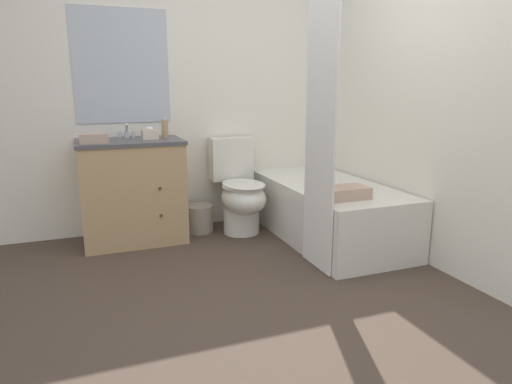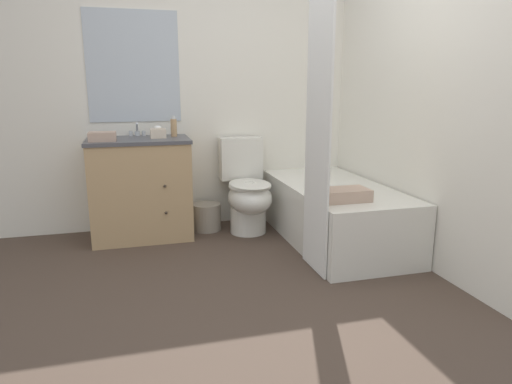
{
  "view_description": "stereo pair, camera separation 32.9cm",
  "coord_description": "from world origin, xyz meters",
  "px_view_note": "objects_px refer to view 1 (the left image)",
  "views": [
    {
      "loc": [
        -1.13,
        -2.25,
        1.28
      ],
      "look_at": [
        0.05,
        0.82,
        0.51
      ],
      "focal_mm": 32.0,
      "sensor_mm": 36.0,
      "label": 1
    },
    {
      "loc": [
        -0.82,
        -2.35,
        1.28
      ],
      "look_at": [
        0.05,
        0.82,
        0.51
      ],
      "focal_mm": 32.0,
      "sensor_mm": 36.0,
      "label": 2
    }
  ],
  "objects_px": {
    "toilet": "(240,192)",
    "hand_towel_folded": "(94,138)",
    "sink_faucet": "(127,133)",
    "bathtub": "(328,211)",
    "tissue_box": "(150,134)",
    "vanity_cabinet": "(132,190)",
    "soap_dispenser": "(165,128)",
    "wastebasket": "(199,218)",
    "bath_towel_folded": "(343,193)"
  },
  "relations": [
    {
      "from": "vanity_cabinet",
      "to": "toilet",
      "type": "distance_m",
      "value": 0.92
    },
    {
      "from": "vanity_cabinet",
      "to": "soap_dispenser",
      "type": "bearing_deg",
      "value": 13.01
    },
    {
      "from": "sink_faucet",
      "to": "soap_dispenser",
      "type": "relative_size",
      "value": 0.79
    },
    {
      "from": "bathtub",
      "to": "hand_towel_folded",
      "type": "height_order",
      "value": "hand_towel_folded"
    },
    {
      "from": "sink_faucet",
      "to": "bathtub",
      "type": "bearing_deg",
      "value": -25.2
    },
    {
      "from": "toilet",
      "to": "bathtub",
      "type": "height_order",
      "value": "toilet"
    },
    {
      "from": "toilet",
      "to": "tissue_box",
      "type": "bearing_deg",
      "value": 172.64
    },
    {
      "from": "sink_faucet",
      "to": "toilet",
      "type": "height_order",
      "value": "sink_faucet"
    },
    {
      "from": "tissue_box",
      "to": "bathtub",
      "type": "bearing_deg",
      "value": -21.12
    },
    {
      "from": "wastebasket",
      "to": "bath_towel_folded",
      "type": "distance_m",
      "value": 1.41
    },
    {
      "from": "bathtub",
      "to": "hand_towel_folded",
      "type": "xyz_separation_m",
      "value": [
        -1.82,
        0.42,
        0.65
      ]
    },
    {
      "from": "vanity_cabinet",
      "to": "tissue_box",
      "type": "relative_size",
      "value": 6.73
    },
    {
      "from": "tissue_box",
      "to": "hand_towel_folded",
      "type": "height_order",
      "value": "tissue_box"
    },
    {
      "from": "sink_faucet",
      "to": "wastebasket",
      "type": "bearing_deg",
      "value": -15.09
    },
    {
      "from": "wastebasket",
      "to": "soap_dispenser",
      "type": "height_order",
      "value": "soap_dispenser"
    },
    {
      "from": "vanity_cabinet",
      "to": "hand_towel_folded",
      "type": "distance_m",
      "value": 0.54
    },
    {
      "from": "sink_faucet",
      "to": "wastebasket",
      "type": "height_order",
      "value": "sink_faucet"
    },
    {
      "from": "vanity_cabinet",
      "to": "hand_towel_folded",
      "type": "relative_size",
      "value": 4.08
    },
    {
      "from": "tissue_box",
      "to": "bath_towel_folded",
      "type": "bearing_deg",
      "value": -40.23
    },
    {
      "from": "toilet",
      "to": "hand_towel_folded",
      "type": "xyz_separation_m",
      "value": [
        -1.18,
        -0.02,
        0.52
      ]
    },
    {
      "from": "vanity_cabinet",
      "to": "bathtub",
      "type": "height_order",
      "value": "vanity_cabinet"
    },
    {
      "from": "bath_towel_folded",
      "to": "vanity_cabinet",
      "type": "bearing_deg",
      "value": 143.3
    },
    {
      "from": "toilet",
      "to": "vanity_cabinet",
      "type": "bearing_deg",
      "value": 173.92
    },
    {
      "from": "wastebasket",
      "to": "soap_dispenser",
      "type": "relative_size",
      "value": 1.46
    },
    {
      "from": "soap_dispenser",
      "to": "tissue_box",
      "type": "bearing_deg",
      "value": -152.8
    },
    {
      "from": "wastebasket",
      "to": "hand_towel_folded",
      "type": "relative_size",
      "value": 1.25
    },
    {
      "from": "bathtub",
      "to": "sink_faucet",
      "type": "bearing_deg",
      "value": 154.8
    },
    {
      "from": "tissue_box",
      "to": "hand_towel_folded",
      "type": "xyz_separation_m",
      "value": [
        -0.44,
        -0.12,
        -0.0
      ]
    },
    {
      "from": "sink_faucet",
      "to": "bathtub",
      "type": "xyz_separation_m",
      "value": [
        1.55,
        -0.73,
        -0.64
      ]
    },
    {
      "from": "vanity_cabinet",
      "to": "tissue_box",
      "type": "bearing_deg",
      "value": -0.31
    },
    {
      "from": "toilet",
      "to": "tissue_box",
      "type": "height_order",
      "value": "tissue_box"
    },
    {
      "from": "wastebasket",
      "to": "tissue_box",
      "type": "xyz_separation_m",
      "value": [
        -0.4,
        -0.04,
        0.77
      ]
    },
    {
      "from": "tissue_box",
      "to": "vanity_cabinet",
      "type": "bearing_deg",
      "value": 179.69
    },
    {
      "from": "tissue_box",
      "to": "toilet",
      "type": "bearing_deg",
      "value": -7.36
    },
    {
      "from": "toilet",
      "to": "hand_towel_folded",
      "type": "relative_size",
      "value": 3.92
    },
    {
      "from": "bathtub",
      "to": "bath_towel_folded",
      "type": "bearing_deg",
      "value": -108.83
    },
    {
      "from": "sink_faucet",
      "to": "bath_towel_folded",
      "type": "xyz_separation_m",
      "value": [
        1.38,
        -1.22,
        -0.36
      ]
    },
    {
      "from": "toilet",
      "to": "soap_dispenser",
      "type": "height_order",
      "value": "soap_dispenser"
    },
    {
      "from": "soap_dispenser",
      "to": "bath_towel_folded",
      "type": "xyz_separation_m",
      "value": [
        1.08,
        -1.1,
        -0.41
      ]
    },
    {
      "from": "vanity_cabinet",
      "to": "wastebasket",
      "type": "xyz_separation_m",
      "value": [
        0.56,
        0.04,
        -0.32
      ]
    },
    {
      "from": "vanity_cabinet",
      "to": "sink_faucet",
      "type": "height_order",
      "value": "sink_faucet"
    },
    {
      "from": "sink_faucet",
      "to": "wastebasket",
      "type": "relative_size",
      "value": 0.54
    },
    {
      "from": "sink_faucet",
      "to": "soap_dispenser",
      "type": "height_order",
      "value": "soap_dispenser"
    },
    {
      "from": "toilet",
      "to": "tissue_box",
      "type": "xyz_separation_m",
      "value": [
        -0.74,
        0.1,
        0.53
      ]
    },
    {
      "from": "hand_towel_folded",
      "to": "bath_towel_folded",
      "type": "bearing_deg",
      "value": -28.86
    },
    {
      "from": "tissue_box",
      "to": "bath_towel_folded",
      "type": "height_order",
      "value": "tissue_box"
    },
    {
      "from": "soap_dispenser",
      "to": "wastebasket",
      "type": "bearing_deg",
      "value": -6.23
    },
    {
      "from": "toilet",
      "to": "soap_dispenser",
      "type": "relative_size",
      "value": 4.55
    },
    {
      "from": "soap_dispenser",
      "to": "bath_towel_folded",
      "type": "relative_size",
      "value": 0.5
    },
    {
      "from": "toilet",
      "to": "hand_towel_folded",
      "type": "height_order",
      "value": "hand_towel_folded"
    }
  ]
}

